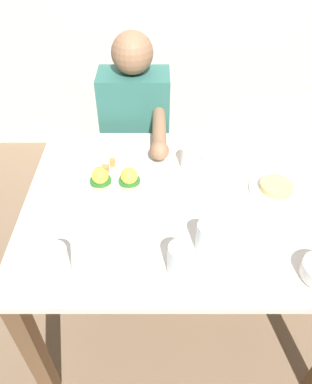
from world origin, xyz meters
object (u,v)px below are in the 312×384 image
eggs_benedict_plate (114,181)px  water_glass_near (179,261)px  coffee_mug (190,157)px  diner_person (135,132)px  water_glass_far (55,264)px  water_glass_extra (206,238)px  side_plate (275,188)px  dining_table (183,219)px  fork (218,148)px

eggs_benedict_plate → water_glass_near: size_ratio=2.33×
coffee_mug → diner_person: (-0.25, 0.40, -0.14)m
water_glass_far → water_glass_extra: 0.47m
water_glass_near → side_plate: size_ratio=0.58×
coffee_mug → side_plate: coffee_mug is taller
dining_table → water_glass_far: (-0.41, -0.33, 0.15)m
dining_table → side_plate: size_ratio=6.00×
diner_person → dining_table: bearing=-70.5°
water_glass_near → water_glass_extra: water_glass_near is taller
water_glass_near → fork: bearing=72.4°
dining_table → water_glass_extra: (0.05, -0.23, 0.16)m
water_glass_far → side_plate: (0.76, 0.38, -0.03)m
water_glass_near → water_glass_extra: 0.13m
dining_table → coffee_mug: bearing=80.8°
dining_table → diner_person: diner_person is taller
water_glass_extra → side_plate: (0.30, 0.28, -0.04)m
diner_person → side_plate: bearing=-44.6°
fork → water_glass_far: (-0.58, -0.65, 0.04)m
water_glass_extra → diner_person: diner_person is taller
diner_person → water_glass_extra: bearing=-72.4°
coffee_mug → eggs_benedict_plate: bearing=-158.0°
water_glass_near → eggs_benedict_plate: bearing=119.6°
coffee_mug → diner_person: 0.49m
dining_table → side_plate: side_plate is taller
dining_table → eggs_benedict_plate: (-0.27, 0.08, 0.13)m
coffee_mug → fork: bearing=43.0°
water_glass_near → side_plate: 0.54m
fork → diner_person: diner_person is taller
water_glass_far → side_plate: size_ratio=0.55×
dining_table → fork: 0.38m
eggs_benedict_plate → coffee_mug: bearing=22.0°
coffee_mug → side_plate: bearing=-26.0°
dining_table → side_plate: (0.35, 0.05, 0.12)m
coffee_mug → water_glass_extra: water_glass_extra is taller
eggs_benedict_plate → diner_person: size_ratio=0.24×
eggs_benedict_plate → diner_person: 0.54m
water_glass_far → water_glass_near: bearing=0.6°
water_glass_far → diner_person: diner_person is taller
eggs_benedict_plate → water_glass_near: water_glass_near is taller
fork → diner_person: size_ratio=0.13×
eggs_benedict_plate → fork: (0.43, 0.25, -0.02)m
coffee_mug → water_glass_far: water_glass_far is taller
coffee_mug → diner_person: diner_person is taller
water_glass_far → side_plate: bearing=26.5°
fork → eggs_benedict_plate: bearing=-150.5°
eggs_benedict_plate → water_glass_near: bearing=-60.4°
fork → water_glass_extra: water_glass_extra is taller
eggs_benedict_plate → coffee_mug: (0.30, 0.12, 0.03)m
dining_table → water_glass_near: water_glass_near is taller
water_glass_near → side_plate: bearing=44.0°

